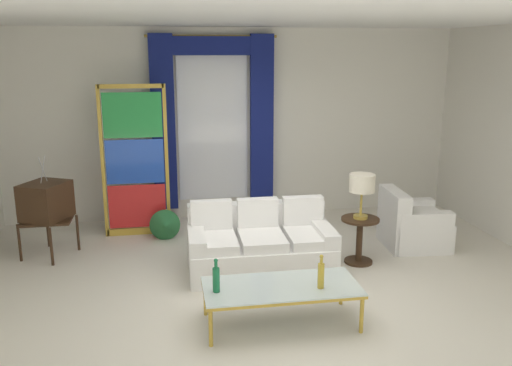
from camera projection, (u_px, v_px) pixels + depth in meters
The scene contains 14 objects.
ground_plane at pixel (269, 292), 6.05m from camera, with size 16.00×16.00×0.00m, color silver.
wall_rear at pixel (233, 124), 8.62m from camera, with size 8.00×0.12×3.00m, color white.
ceiling_slab at pixel (257, 17), 6.09m from camera, with size 8.00×7.60×0.04m, color white.
curtained_window at pixel (213, 111), 8.35m from camera, with size 2.00×0.17×2.70m.
couch_white_long at pixel (260, 246), 6.63m from camera, with size 1.77×0.95×0.86m.
coffee_table at pixel (281, 288), 5.27m from camera, with size 1.53×0.69×0.41m.
bottle_blue_decanter at pixel (321, 274), 5.18m from camera, with size 0.06×0.06×0.34m.
bottle_crystal_tall at pixel (216, 278), 5.09m from camera, with size 0.07×0.07×0.34m.
vintage_tv at pixel (46, 203), 6.96m from camera, with size 0.71×0.75×1.35m.
armchair_white at pixel (411, 226), 7.43m from camera, with size 0.88×0.87×0.80m.
stained_glass_divider at pixel (135, 164), 7.71m from camera, with size 0.95×0.05×2.20m.
peacock_figurine at pixel (165, 226), 7.64m from camera, with size 0.44×0.60×0.50m.
round_side_table at pixel (359, 236), 6.82m from camera, with size 0.48×0.48×0.59m.
table_lamp_brass at pixel (362, 185), 6.66m from camera, with size 0.32×0.32×0.57m.
Camera 1 is at (-1.09, -5.47, 2.65)m, focal length 37.65 mm.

